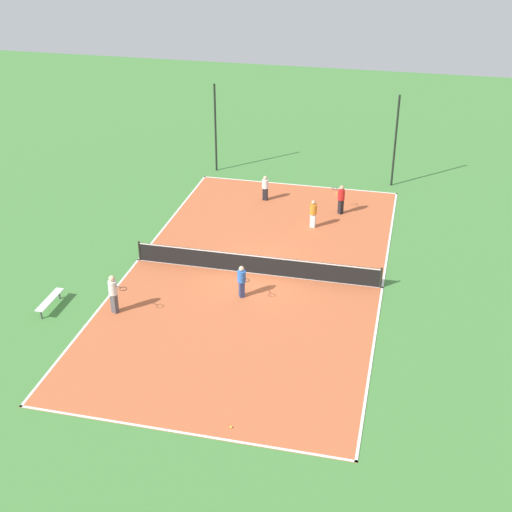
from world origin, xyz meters
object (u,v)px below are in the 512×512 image
player_near_blue (242,280)px  tennis_ball_near_net (336,193)px  tennis_ball_far_baseline (272,267)px  player_center_orange (313,212)px  player_near_white (265,187)px  player_far_white (113,291)px  tennis_ball_left_sideline (231,427)px  fence_post_back_right (395,141)px  fence_post_back_left (215,128)px  tennis_net (256,264)px  player_coach_red (341,198)px  bench (50,300)px

player_near_blue → tennis_ball_near_net: bearing=136.4°
tennis_ball_near_net → tennis_ball_far_baseline: bearing=-100.6°
player_center_orange → player_near_white: bearing=147.6°
player_center_orange → player_near_white: size_ratio=1.05×
player_far_white → player_near_white: bearing=95.7°
player_far_white → tennis_ball_far_baseline: 7.64m
player_center_orange → tennis_ball_left_sideline: 15.57m
player_near_blue → fence_post_back_right: 15.26m
player_near_white → fence_post_back_left: fence_post_back_left is taller
player_near_white → fence_post_back_right: fence_post_back_right is taller
player_far_white → tennis_ball_near_net: player_far_white is taller
tennis_net → fence_post_back_right: 13.32m
tennis_ball_near_net → fence_post_back_right: size_ratio=0.01×
tennis_net → player_far_white: player_far_white is taller
tennis_ball_far_baseline → fence_post_back_right: 12.54m
player_near_blue → tennis_ball_near_net: 12.35m
tennis_ball_near_net → player_coach_red: bearing=-78.0°
bench → tennis_ball_left_sideline: size_ratio=27.69×
tennis_net → tennis_ball_left_sideline: tennis_net is taller
bench → tennis_net: bearing=-57.8°
player_coach_red → tennis_ball_far_baseline: player_coach_red is taller
tennis_net → bench: bearing=-147.8°
player_far_white → fence_post_back_right: size_ratio=0.32×
tennis_net → tennis_ball_left_sideline: bearing=-81.3°
player_near_blue → player_far_white: 5.34m
player_near_white → tennis_ball_left_sideline: bearing=104.5°
bench → player_center_orange: 13.85m
player_coach_red → player_center_orange: player_coach_red is taller
player_near_blue → tennis_ball_far_baseline: bearing=133.3°
player_far_white → fence_post_back_right: 19.50m
tennis_net → player_coach_red: 7.91m
tennis_net → player_coach_red: player_coach_red is taller
tennis_ball_left_sideline → tennis_ball_far_baseline: 10.92m
player_near_blue → player_coach_red: (3.02, 9.47, 0.09)m
player_center_orange → fence_post_back_left: size_ratio=0.28×
tennis_net → tennis_ball_far_baseline: tennis_net is taller
tennis_ball_left_sideline → fence_post_back_right: bearing=80.4°
player_coach_red → tennis_ball_near_net: 2.80m
bench → fence_post_back_left: fence_post_back_left is taller
tennis_ball_far_baseline → fence_post_back_left: size_ratio=0.01×
fence_post_back_left → bench: bearing=-97.9°
tennis_net → fence_post_back_left: size_ratio=2.11×
bench → player_near_blue: size_ratio=1.28×
player_coach_red → fence_post_back_left: fence_post_back_left is taller
player_near_blue → fence_post_back_left: (-5.17, 14.15, 1.81)m
tennis_ball_far_baseline → player_far_white: bearing=-136.7°
player_center_orange → tennis_ball_near_net: (0.61, 4.59, -0.80)m
player_near_white → tennis_ball_near_net: player_near_white is taller
tennis_net → player_near_white: size_ratio=7.97×
bench → tennis_ball_near_net: size_ratio=27.69×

